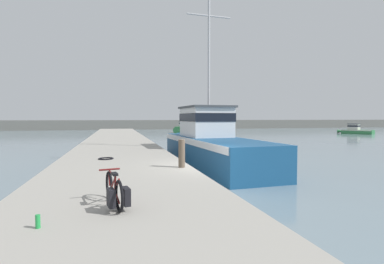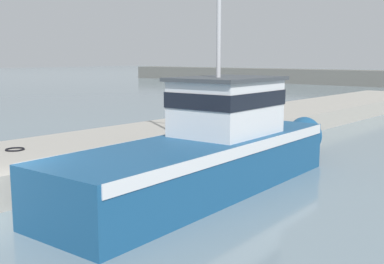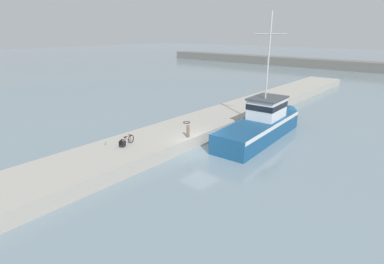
{
  "view_description": "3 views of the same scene",
  "coord_description": "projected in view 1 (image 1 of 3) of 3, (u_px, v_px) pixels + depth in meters",
  "views": [
    {
      "loc": [
        -3.39,
        -10.61,
        2.76
      ],
      "look_at": [
        -0.21,
        1.81,
        2.16
      ],
      "focal_mm": 28.0,
      "sensor_mm": 36.0,
      "label": 1
    },
    {
      "loc": [
        11.16,
        -5.53,
        4.11
      ],
      "look_at": [
        0.68,
        6.75,
        1.58
      ],
      "focal_mm": 45.0,
      "sensor_mm": 36.0,
      "label": 2
    },
    {
      "loc": [
        13.65,
        -16.97,
        8.98
      ],
      "look_at": [
        -1.7,
        1.05,
        0.98
      ],
      "focal_mm": 28.0,
      "sensor_mm": 36.0,
      "label": 3
    }
  ],
  "objects": [
    {
      "name": "boat_white_moored",
      "position": [
        356.0,
        130.0,
        51.8
      ],
      "size": [
        3.95,
        5.6,
        1.78
      ],
      "rotation": [
        0.0,
        0.0,
        0.51
      ],
      "color": "#337F47",
      "rests_on": "ground_plane"
    },
    {
      "name": "far_shoreline",
      "position": [
        244.0,
        124.0,
        80.27
      ],
      "size": [
        180.0,
        5.0,
        2.22
      ],
      "primitive_type": "cube",
      "color": "slate",
      "rests_on": "ground_plane"
    },
    {
      "name": "hose_coil",
      "position": [
        106.0,
        159.0,
        12.89
      ],
      "size": [
        0.64,
        0.64,
        0.05
      ],
      "primitive_type": "torus",
      "color": "black",
      "rests_on": "dock_pier"
    },
    {
      "name": "boat_orange_near",
      "position": [
        186.0,
        128.0,
        56.08
      ],
      "size": [
        6.14,
        7.12,
        2.14
      ],
      "rotation": [
        0.0,
        0.0,
        2.46
      ],
      "color": "#337F47",
      "rests_on": "ground_plane"
    },
    {
      "name": "mooring_post",
      "position": [
        182.0,
        153.0,
        10.74
      ],
      "size": [
        0.24,
        0.24,
        1.0
      ],
      "primitive_type": "cylinder",
      "color": "brown",
      "rests_on": "dock_pier"
    },
    {
      "name": "fishing_boat_main",
      "position": [
        210.0,
        143.0,
        17.69
      ],
      "size": [
        3.64,
        13.06,
        10.51
      ],
      "rotation": [
        0.0,
        0.0,
        0.05
      ],
      "color": "navy",
      "rests_on": "ground_plane"
    },
    {
      "name": "ground_plane",
      "position": [
        209.0,
        191.0,
        11.23
      ],
      "size": [
        320.0,
        320.0,
        0.0
      ],
      "primitive_type": "plane",
      "color": "gray"
    },
    {
      "name": "water_bottle_on_curb",
      "position": [
        38.0,
        221.0,
        4.82
      ],
      "size": [
        0.08,
        0.08,
        0.22
      ],
      "primitive_type": "cylinder",
      "color": "green",
      "rests_on": "dock_pier"
    },
    {
      "name": "bicycle_touring",
      "position": [
        115.0,
        192.0,
        5.95
      ],
      "size": [
        0.63,
        1.61,
        0.68
      ],
      "rotation": [
        0.0,
        0.0,
        0.2
      ],
      "color": "black",
      "rests_on": "dock_pier"
    },
    {
      "name": "dock_pier",
      "position": [
        120.0,
        183.0,
        10.4
      ],
      "size": [
        5.1,
        80.0,
        0.98
      ],
      "primitive_type": "cube",
      "color": "#A39E93",
      "rests_on": "ground_plane"
    }
  ]
}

